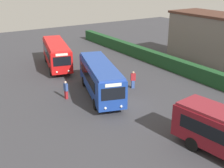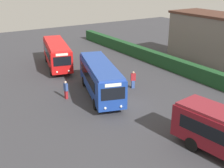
{
  "view_description": "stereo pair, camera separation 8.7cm",
  "coord_description": "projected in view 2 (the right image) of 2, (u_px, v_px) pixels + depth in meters",
  "views": [
    {
      "loc": [
        19.55,
        -13.87,
        11.21
      ],
      "look_at": [
        -1.89,
        -0.09,
        1.43
      ],
      "focal_mm": 46.01,
      "sensor_mm": 36.0,
      "label": 1
    },
    {
      "loc": [
        19.6,
        -13.8,
        11.21
      ],
      "look_at": [
        -1.89,
        -0.09,
        1.43
      ],
      "focal_mm": 46.01,
      "sensor_mm": 36.0,
      "label": 2
    }
  ],
  "objects": [
    {
      "name": "bus_blue",
      "position": [
        100.0,
        77.0,
        27.75
      ],
      "size": [
        9.91,
        5.29,
        3.25
      ],
      "rotation": [
        0.0,
        0.0,
        -0.31
      ],
      "color": "navy",
      "rests_on": "ground_plane"
    },
    {
      "name": "person_left",
      "position": [
        66.0,
        89.0,
        27.27
      ],
      "size": [
        0.45,
        0.31,
        1.8
      ],
      "rotation": [
        0.0,
        0.0,
        4.84
      ],
      "color": "maroon",
      "rests_on": "ground_plane"
    },
    {
      "name": "hedge_row",
      "position": [
        205.0,
        75.0,
        31.5
      ],
      "size": [
        53.93,
        1.08,
        1.62
      ],
      "primitive_type": "cube",
      "color": "#1C4723",
      "rests_on": "ground_plane"
    },
    {
      "name": "person_center",
      "position": [
        133.0,
        79.0,
        29.83
      ],
      "size": [
        0.44,
        0.56,
        1.85
      ],
      "rotation": [
        0.0,
        0.0,
        5.86
      ],
      "color": "#334C8C",
      "rests_on": "ground_plane"
    },
    {
      "name": "bus_red",
      "position": [
        57.0,
        53.0,
        36.25
      ],
      "size": [
        9.58,
        4.72,
        3.25
      ],
      "rotation": [
        0.0,
        0.0,
        -0.26
      ],
      "color": "red",
      "rests_on": "ground_plane"
    },
    {
      "name": "ground_plane",
      "position": [
        124.0,
        104.0,
        26.37
      ],
      "size": [
        83.87,
        83.87,
        0.0
      ],
      "primitive_type": "plane",
      "color": "#38383D"
    },
    {
      "name": "depot_building",
      "position": [
        221.0,
        41.0,
        36.51
      ],
      "size": [
        14.05,
        5.53,
        6.55
      ],
      "color": "slate",
      "rests_on": "ground_plane"
    }
  ]
}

